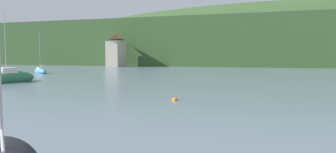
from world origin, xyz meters
name	(u,v)px	position (x,y,z in m)	size (l,w,h in m)	color
wooded_hillside	(272,48)	(10.80, 136.62, 6.03)	(352.00, 66.91, 39.29)	#38562D
shore_building_west	(116,51)	(-32.61, 92.40, 4.43)	(3.96, 6.01, 9.12)	#BCB29E
sailboat_far_2	(40,71)	(-30.41, 58.34, 0.34)	(4.94, 3.69, 7.79)	teal
sailboat_mid_4	(6,78)	(-21.30, 41.67, 0.52)	(3.86, 7.65, 8.87)	#2D754C
mooring_buoy_near	(175,100)	(2.17, 33.49, 0.00)	(0.43, 0.43, 0.43)	orange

